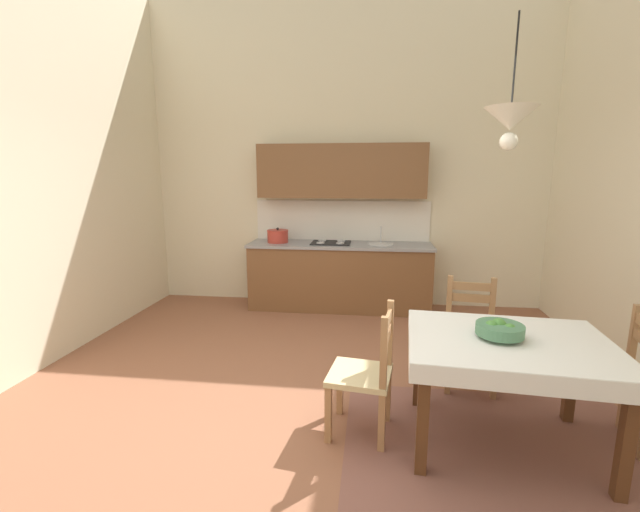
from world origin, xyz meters
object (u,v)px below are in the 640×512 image
dining_table (508,358)px  dining_chair_kitchen_side (470,336)px  dining_chair_tv_side (366,374)px  kitchen_cabinetry (340,246)px  pendant_lamp (510,120)px  fruit_bowl (500,329)px

dining_table → dining_chair_kitchen_side: 0.86m
dining_chair_tv_side → dining_chair_kitchen_side: 1.20m
dining_chair_kitchen_side → dining_chair_tv_side: bearing=-137.1°
kitchen_cabinetry → dining_table: kitchen_cabinetry is taller
dining_table → dining_chair_tv_side: size_ratio=1.45×
dining_chair_tv_side → dining_chair_kitchen_side: same height
kitchen_cabinetry → dining_chair_kitchen_side: kitchen_cabinetry is taller
dining_table → pendant_lamp: bearing=115.0°
dining_chair_tv_side → fruit_bowl: bearing=-0.8°
kitchen_cabinetry → fruit_bowl: 3.13m
dining_chair_tv_side → pendant_lamp: 1.90m
fruit_bowl → pendant_lamp: pendant_lamp is taller
kitchen_cabinetry → fruit_bowl: size_ratio=8.15×
dining_chair_kitchen_side → fruit_bowl: size_ratio=3.10×
dining_table → dining_chair_kitchen_side: dining_chair_kitchen_side is taller
pendant_lamp → fruit_bowl: bearing=-88.9°
dining_table → fruit_bowl: fruit_bowl is taller
dining_table → dining_chair_tv_side: (-0.92, 0.02, -0.18)m
pendant_lamp → dining_chair_tv_side: bearing=-172.2°
kitchen_cabinetry → fruit_bowl: bearing=-66.2°
kitchen_cabinetry → fruit_bowl: kitchen_cabinetry is taller
dining_chair_tv_side → pendant_lamp: pendant_lamp is taller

